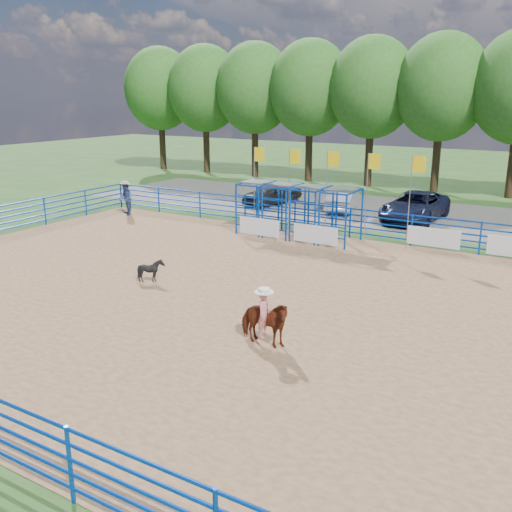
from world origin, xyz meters
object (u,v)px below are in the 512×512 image
(horse_and_rider, at_px, (264,318))
(car_a, at_px, (272,192))
(calf, at_px, (151,270))
(car_b, at_px, (343,199))
(spectator_cowboy, at_px, (126,198))
(car_c, at_px, (415,206))

(horse_and_rider, distance_m, car_a, 21.27)
(calf, height_order, car_b, car_b)
(spectator_cowboy, distance_m, car_b, 12.74)
(horse_and_rider, distance_m, calf, 6.91)
(car_b, xyz_separation_m, car_c, (4.46, -0.47, 0.08))
(horse_and_rider, relative_size, car_c, 0.41)
(spectator_cowboy, distance_m, car_c, 16.33)
(car_a, distance_m, car_b, 4.72)
(horse_and_rider, relative_size, car_b, 0.55)
(car_b, relative_size, car_c, 0.76)
(car_c, bearing_deg, horse_and_rider, -84.55)
(spectator_cowboy, bearing_deg, calf, -42.64)
(horse_and_rider, bearing_deg, calf, 157.53)
(car_a, xyz_separation_m, car_c, (9.17, -0.27, 0.04))
(car_a, bearing_deg, horse_and_rider, -49.58)
(spectator_cowboy, bearing_deg, car_b, 36.57)
(car_a, xyz_separation_m, car_b, (4.71, 0.19, -0.03))
(car_b, bearing_deg, horse_and_rider, 92.96)
(calf, distance_m, spectator_cowboy, 12.74)
(spectator_cowboy, bearing_deg, horse_and_rider, -35.58)
(calf, bearing_deg, spectator_cowboy, 59.60)
(calf, xyz_separation_m, car_b, (0.87, 16.21, 0.25))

